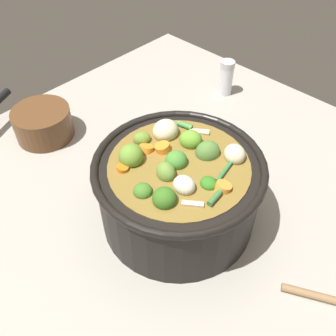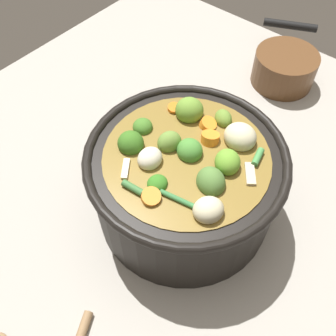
{
  "view_description": "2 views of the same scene",
  "coord_description": "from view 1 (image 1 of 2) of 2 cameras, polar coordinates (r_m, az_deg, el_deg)",
  "views": [
    {
      "loc": [
        0.35,
        0.31,
        0.6
      ],
      "look_at": [
        0.01,
        -0.02,
        0.13
      ],
      "focal_mm": 41.02,
      "sensor_mm": 36.0,
      "label": 1
    },
    {
      "loc": [
        -0.2,
        0.28,
        0.58
      ],
      "look_at": [
        0.02,
        0.02,
        0.11
      ],
      "focal_mm": 41.29,
      "sensor_mm": 36.0,
      "label": 2
    }
  ],
  "objects": [
    {
      "name": "ground_plane",
      "position": [
        0.76,
        1.44,
        -7.19
      ],
      "size": [
        1.1,
        1.1,
        0.0
      ],
      "primitive_type": "plane",
      "color": "#9E998E"
    },
    {
      "name": "salt_shaker",
      "position": [
        1.05,
        8.64,
        13.15
      ],
      "size": [
        0.04,
        0.04,
        0.1
      ],
      "color": "silver",
      "rests_on": "ground_plane"
    },
    {
      "name": "cooking_pot",
      "position": [
        0.7,
        1.54,
        -3.22
      ],
      "size": [
        0.3,
        0.3,
        0.17
      ],
      "color": "black",
      "rests_on": "ground_plane"
    },
    {
      "name": "small_saucepan",
      "position": [
        0.95,
        -18.27,
        6.41
      ],
      "size": [
        0.18,
        0.22,
        0.07
      ],
      "color": "brown",
      "rests_on": "ground_plane"
    }
  ]
}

